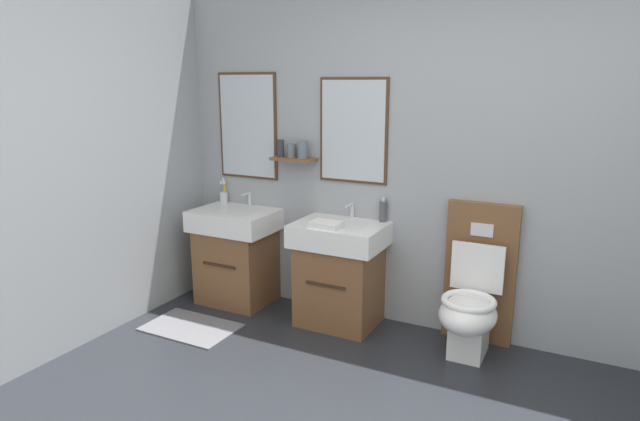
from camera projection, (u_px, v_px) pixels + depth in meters
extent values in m
cube|color=#999EA3|center=(466.00, 159.00, 3.75)|extent=(4.78, 0.12, 2.56)
cube|color=#4C301E|center=(248.00, 126.00, 4.44)|extent=(0.55, 0.02, 0.86)
cube|color=silver|center=(247.00, 126.00, 4.43)|extent=(0.51, 0.01, 0.82)
cube|color=#4C301E|center=(353.00, 131.00, 4.02)|extent=(0.54, 0.02, 0.78)
cube|color=silver|center=(353.00, 131.00, 4.01)|extent=(0.50, 0.01, 0.74)
cube|color=brown|center=(294.00, 159.00, 4.22)|extent=(0.36, 0.14, 0.02)
cylinder|color=#333338|center=(281.00, 148.00, 4.26)|extent=(0.06, 0.06, 0.13)
cylinder|color=slate|center=(291.00, 150.00, 4.23)|extent=(0.07, 0.07, 0.11)
cylinder|color=slate|center=(303.00, 150.00, 4.17)|extent=(0.08, 0.08, 0.13)
cube|color=slate|center=(191.00, 327.00, 4.07)|extent=(0.68, 0.44, 0.01)
cube|color=brown|center=(237.00, 265.00, 4.52)|extent=(0.57, 0.48, 0.62)
cube|color=#342214|center=(219.00, 265.00, 4.29)|extent=(0.31, 0.01, 0.02)
cube|color=white|center=(236.00, 220.00, 4.43)|extent=(0.66, 0.52, 0.17)
cube|color=silver|center=(233.00, 212.00, 4.39)|extent=(0.41, 0.28, 0.03)
cylinder|color=silver|center=(250.00, 198.00, 4.58)|extent=(0.03, 0.03, 0.11)
cylinder|color=silver|center=(246.00, 194.00, 4.52)|extent=(0.02, 0.11, 0.02)
cube|color=brown|center=(340.00, 284.00, 4.10)|extent=(0.57, 0.48, 0.62)
cube|color=#342214|center=(325.00, 285.00, 3.87)|extent=(0.31, 0.01, 0.02)
cube|color=white|center=(340.00, 234.00, 4.01)|extent=(0.66, 0.52, 0.17)
cube|color=silver|center=(339.00, 226.00, 3.97)|extent=(0.41, 0.28, 0.03)
cylinder|color=silver|center=(352.00, 210.00, 4.16)|extent=(0.03, 0.03, 0.11)
cylinder|color=silver|center=(349.00, 205.00, 4.10)|extent=(0.02, 0.11, 0.02)
cube|color=brown|center=(480.00, 272.00, 3.79)|extent=(0.48, 0.10, 1.00)
cube|color=silver|center=(482.00, 230.00, 3.67)|extent=(0.15, 0.01, 0.09)
cube|color=white|center=(469.00, 331.00, 3.64)|extent=(0.22, 0.30, 0.34)
ellipsoid|color=white|center=(468.00, 315.00, 3.54)|extent=(0.37, 0.46, 0.24)
torus|color=white|center=(469.00, 301.00, 3.52)|extent=(0.35, 0.35, 0.04)
cube|color=white|center=(477.00, 267.00, 3.67)|extent=(0.35, 0.03, 0.33)
cylinder|color=silver|center=(224.00, 197.00, 4.67)|extent=(0.07, 0.07, 0.09)
cylinder|color=yellow|center=(225.00, 191.00, 4.65)|extent=(0.01, 0.02, 0.16)
cube|color=white|center=(224.00, 182.00, 4.63)|extent=(0.01, 0.02, 0.03)
cylinder|color=yellow|center=(224.00, 190.00, 4.66)|extent=(0.02, 0.03, 0.17)
cube|color=white|center=(223.00, 180.00, 4.66)|extent=(0.01, 0.02, 0.03)
cylinder|color=#2D84DB|center=(222.00, 192.00, 4.65)|extent=(0.02, 0.02, 0.15)
cube|color=white|center=(221.00, 183.00, 4.64)|extent=(0.01, 0.02, 0.03)
cylinder|color=#4C4C51|center=(383.00, 211.00, 4.02)|extent=(0.06, 0.06, 0.15)
cylinder|color=silver|center=(383.00, 199.00, 4.00)|extent=(0.02, 0.02, 0.04)
cube|color=white|center=(326.00, 225.00, 3.87)|extent=(0.22, 0.16, 0.04)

